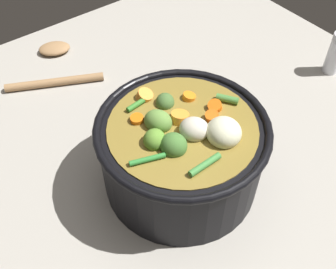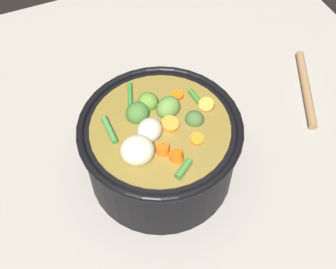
{
  "view_description": "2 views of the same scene",
  "coord_description": "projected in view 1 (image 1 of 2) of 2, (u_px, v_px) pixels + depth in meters",
  "views": [
    {
      "loc": [
        0.26,
        0.31,
        0.55
      ],
      "look_at": [
        0.02,
        -0.01,
        0.11
      ],
      "focal_mm": 43.23,
      "sensor_mm": 36.0,
      "label": 1
    },
    {
      "loc": [
        -0.38,
        0.15,
        0.67
      ],
      "look_at": [
        -0.01,
        -0.01,
        0.12
      ],
      "focal_mm": 46.53,
      "sensor_mm": 36.0,
      "label": 2
    }
  ],
  "objects": [
    {
      "name": "salt_shaker",
      "position": [
        335.0,
        53.0,
        0.84
      ],
      "size": [
        0.03,
        0.03,
        0.09
      ],
      "color": "silver",
      "rests_on": "ground_plane"
    },
    {
      "name": "ground_plane",
      "position": [
        181.0,
        179.0,
        0.68
      ],
      "size": [
        1.1,
        1.1,
        0.0
      ],
      "primitive_type": "plane",
      "color": "#9E998E"
    },
    {
      "name": "cooking_pot",
      "position": [
        182.0,
        152.0,
        0.63
      ],
      "size": [
        0.26,
        0.26,
        0.16
      ],
      "color": "black",
      "rests_on": "ground_plane"
    },
    {
      "name": "wooden_spoon",
      "position": [
        55.0,
        63.0,
        0.88
      ],
      "size": [
        0.19,
        0.19,
        0.02
      ],
      "color": "#9B734B",
      "rests_on": "ground_plane"
    }
  ]
}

